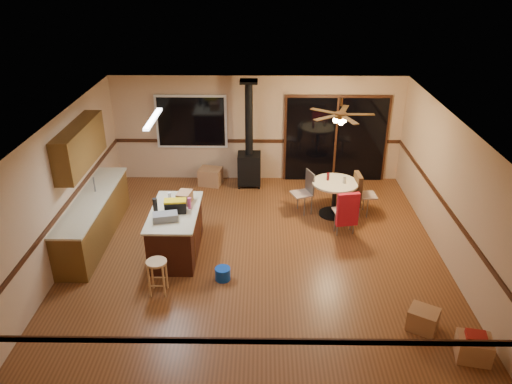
{
  "coord_description": "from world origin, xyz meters",
  "views": [
    {
      "loc": [
        0.11,
        -8.07,
        5.2
      ],
      "look_at": [
        0.0,
        0.3,
        1.15
      ],
      "focal_mm": 35.0,
      "sensor_mm": 36.0,
      "label": 1
    }
  ],
  "objects_px": {
    "bar_stool": "(158,277)",
    "kitchen_island": "(176,232)",
    "dining_table": "(335,192)",
    "chair_right": "(359,189)",
    "box_under_window": "(211,176)",
    "toolbox_grey": "(165,217)",
    "chair_left": "(306,187)",
    "blue_bucket": "(223,274)",
    "wood_stove": "(249,158)",
    "chair_near": "(347,209)",
    "box_corner_b": "(423,319)",
    "box_corner_a": "(474,348)",
    "toolbox_black": "(176,207)"
  },
  "relations": [
    {
      "from": "chair_right",
      "to": "bar_stool",
      "type": "bearing_deg",
      "value": -143.13
    },
    {
      "from": "box_corner_a",
      "to": "toolbox_grey",
      "type": "bearing_deg",
      "value": 153.64
    },
    {
      "from": "chair_left",
      "to": "toolbox_black",
      "type": "bearing_deg",
      "value": -145.32
    },
    {
      "from": "kitchen_island",
      "to": "box_under_window",
      "type": "bearing_deg",
      "value": 83.65
    },
    {
      "from": "chair_right",
      "to": "toolbox_black",
      "type": "bearing_deg",
      "value": -155.64
    },
    {
      "from": "blue_bucket",
      "to": "box_under_window",
      "type": "xyz_separation_m",
      "value": [
        -0.59,
        3.95,
        0.1
      ]
    },
    {
      "from": "bar_stool",
      "to": "chair_right",
      "type": "distance_m",
      "value": 4.76
    },
    {
      "from": "chair_right",
      "to": "box_under_window",
      "type": "bearing_deg",
      "value": 155.93
    },
    {
      "from": "blue_bucket",
      "to": "chair_left",
      "type": "height_order",
      "value": "chair_left"
    },
    {
      "from": "chair_left",
      "to": "box_corner_a",
      "type": "distance_m",
      "value": 4.85
    },
    {
      "from": "dining_table",
      "to": "box_corner_a",
      "type": "height_order",
      "value": "dining_table"
    },
    {
      "from": "blue_bucket",
      "to": "box_corner_a",
      "type": "relative_size",
      "value": 0.59
    },
    {
      "from": "toolbox_black",
      "to": "box_corner_a",
      "type": "xyz_separation_m",
      "value": [
        4.56,
        -2.64,
        -0.83
      ]
    },
    {
      "from": "toolbox_black",
      "to": "wood_stove",
      "type": "bearing_deg",
      "value": 67.83
    },
    {
      "from": "toolbox_grey",
      "to": "chair_right",
      "type": "distance_m",
      "value": 4.28
    },
    {
      "from": "dining_table",
      "to": "toolbox_grey",
      "type": "bearing_deg",
      "value": -149.51
    },
    {
      "from": "toolbox_black",
      "to": "chair_near",
      "type": "bearing_deg",
      "value": 12.68
    },
    {
      "from": "wood_stove",
      "to": "box_corner_a",
      "type": "relative_size",
      "value": 5.48
    },
    {
      "from": "toolbox_grey",
      "to": "toolbox_black",
      "type": "height_order",
      "value": "toolbox_black"
    },
    {
      "from": "toolbox_grey",
      "to": "dining_table",
      "type": "height_order",
      "value": "toolbox_grey"
    },
    {
      "from": "blue_bucket",
      "to": "chair_right",
      "type": "bearing_deg",
      "value": 41.75
    },
    {
      "from": "blue_bucket",
      "to": "dining_table",
      "type": "height_order",
      "value": "dining_table"
    },
    {
      "from": "toolbox_black",
      "to": "box_under_window",
      "type": "bearing_deg",
      "value": 84.43
    },
    {
      "from": "dining_table",
      "to": "box_corner_b",
      "type": "distance_m",
      "value": 3.77
    },
    {
      "from": "toolbox_black",
      "to": "chair_left",
      "type": "distance_m",
      "value": 3.11
    },
    {
      "from": "box_corner_b",
      "to": "toolbox_black",
      "type": "bearing_deg",
      "value": 153.21
    },
    {
      "from": "toolbox_grey",
      "to": "chair_left",
      "type": "height_order",
      "value": "toolbox_grey"
    },
    {
      "from": "bar_stool",
      "to": "blue_bucket",
      "type": "distance_m",
      "value": 1.14
    },
    {
      "from": "dining_table",
      "to": "chair_near",
      "type": "height_order",
      "value": "chair_near"
    },
    {
      "from": "chair_left",
      "to": "wood_stove",
      "type": "bearing_deg",
      "value": 133.37
    },
    {
      "from": "dining_table",
      "to": "chair_left",
      "type": "distance_m",
      "value": 0.62
    },
    {
      "from": "kitchen_island",
      "to": "chair_near",
      "type": "distance_m",
      "value": 3.38
    },
    {
      "from": "kitchen_island",
      "to": "bar_stool",
      "type": "height_order",
      "value": "kitchen_island"
    },
    {
      "from": "chair_left",
      "to": "box_under_window",
      "type": "bearing_deg",
      "value": 147.93
    },
    {
      "from": "toolbox_grey",
      "to": "chair_left",
      "type": "relative_size",
      "value": 0.84
    },
    {
      "from": "dining_table",
      "to": "bar_stool",
      "type": "bearing_deg",
      "value": -139.42
    },
    {
      "from": "toolbox_grey",
      "to": "chair_near",
      "type": "bearing_deg",
      "value": 17.07
    },
    {
      "from": "blue_bucket",
      "to": "box_under_window",
      "type": "relative_size",
      "value": 0.51
    },
    {
      "from": "bar_stool",
      "to": "chair_right",
      "type": "height_order",
      "value": "chair_right"
    },
    {
      "from": "box_corner_b",
      "to": "blue_bucket",
      "type": "bearing_deg",
      "value": 158.61
    },
    {
      "from": "bar_stool",
      "to": "chair_right",
      "type": "xyz_separation_m",
      "value": [
        3.8,
        2.85,
        0.28
      ]
    },
    {
      "from": "bar_stool",
      "to": "kitchen_island",
      "type": "bearing_deg",
      "value": 84.74
    },
    {
      "from": "toolbox_grey",
      "to": "chair_right",
      "type": "height_order",
      "value": "toolbox_grey"
    },
    {
      "from": "kitchen_island",
      "to": "chair_left",
      "type": "bearing_deg",
      "value": 33.57
    },
    {
      "from": "wood_stove",
      "to": "dining_table",
      "type": "bearing_deg",
      "value": -38.37
    },
    {
      "from": "toolbox_grey",
      "to": "box_corner_a",
      "type": "relative_size",
      "value": 0.95
    },
    {
      "from": "bar_stool",
      "to": "dining_table",
      "type": "relative_size",
      "value": 0.63
    },
    {
      "from": "box_corner_b",
      "to": "box_corner_a",
      "type": "bearing_deg",
      "value": -48.49
    },
    {
      "from": "blue_bucket",
      "to": "wood_stove",
      "type": "bearing_deg",
      "value": 84.62
    },
    {
      "from": "chair_near",
      "to": "toolbox_grey",
      "type": "bearing_deg",
      "value": -162.93
    }
  ]
}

